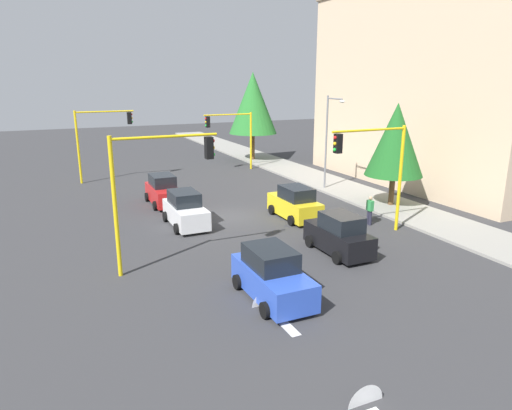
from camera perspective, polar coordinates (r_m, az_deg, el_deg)
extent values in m
plane|color=#353538|center=(28.17, -3.02, -1.57)|extent=(120.00, 120.00, 0.00)
cube|color=gray|center=(37.22, 9.28, 2.54)|extent=(80.00, 4.00, 0.15)
cube|color=silver|center=(16.65, 3.16, -14.05)|extent=(2.20, 0.36, 0.01)
cone|color=silver|center=(17.67, 1.17, -12.19)|extent=(0.01, 1.10, 1.10)
cone|color=silver|center=(13.37, 13.32, -22.74)|extent=(0.01, 1.10, 1.10)
cube|color=beige|center=(39.94, 21.25, 13.27)|extent=(21.06, 9.00, 14.90)
cylinder|color=yellow|center=(39.54, -21.07, 6.62)|extent=(0.18, 0.18, 5.79)
cylinder|color=yellow|center=(39.46, -18.15, 10.88)|extent=(0.12, 4.50, 0.12)
cube|color=black|center=(39.77, -15.34, 10.28)|extent=(0.36, 0.32, 0.96)
sphere|color=red|center=(39.77, -15.11, 10.73)|extent=(0.18, 0.18, 0.18)
sphere|color=yellow|center=(39.80, -15.08, 10.30)|extent=(0.18, 0.18, 0.18)
sphere|color=green|center=(39.82, -15.05, 9.87)|extent=(0.18, 0.18, 0.18)
cylinder|color=yellow|center=(19.94, -16.97, -0.41)|extent=(0.18, 0.18, 5.99)
cylinder|color=yellow|center=(19.79, -11.10, 8.27)|extent=(0.12, 4.50, 0.12)
cube|color=black|center=(20.39, -5.82, 7.02)|extent=(0.36, 0.32, 0.96)
sphere|color=red|center=(20.40, -5.36, 7.89)|extent=(0.18, 0.18, 0.18)
sphere|color=yellow|center=(20.44, -5.34, 7.06)|extent=(0.18, 0.18, 0.18)
sphere|color=green|center=(20.49, -5.32, 6.23)|extent=(0.18, 0.18, 0.18)
cylinder|color=yellow|center=(43.14, -0.63, 7.90)|extent=(0.18, 0.18, 5.23)
cylinder|color=yellow|center=(42.03, -3.50, 11.06)|extent=(0.12, 4.50, 0.12)
cube|color=black|center=(41.44, -5.96, 10.14)|extent=(0.36, 0.32, 0.96)
sphere|color=red|center=(41.36, -6.21, 10.54)|extent=(0.18, 0.18, 0.18)
sphere|color=yellow|center=(41.38, -6.20, 10.13)|extent=(0.18, 0.18, 0.18)
sphere|color=green|center=(41.41, -6.19, 9.71)|extent=(0.18, 0.18, 0.18)
cylinder|color=yellow|center=(26.33, 17.33, 3.06)|extent=(0.18, 0.18, 5.80)
cylinder|color=yellow|center=(24.47, 13.84, 8.96)|extent=(0.12, 4.50, 0.12)
cube|color=black|center=(23.43, 10.07, 7.47)|extent=(0.36, 0.32, 0.96)
sphere|color=red|center=(23.29, 9.74, 8.19)|extent=(0.18, 0.18, 0.18)
sphere|color=yellow|center=(23.32, 9.71, 7.46)|extent=(0.18, 0.18, 0.18)
sphere|color=green|center=(23.37, 9.67, 6.73)|extent=(0.18, 0.18, 0.18)
cylinder|color=slate|center=(35.09, 8.64, 7.48)|extent=(0.14, 0.14, 7.00)
cylinder|color=slate|center=(34.06, 9.71, 12.79)|extent=(1.80, 0.10, 0.10)
ellipsoid|color=silver|center=(33.32, 10.58, 12.44)|extent=(0.56, 0.28, 0.20)
cylinder|color=brown|center=(31.57, 16.38, 1.84)|extent=(0.36, 0.36, 2.31)
cone|color=#1E6023|center=(31.01, 16.84, 7.72)|extent=(3.70, 3.70, 4.62)
cylinder|color=brown|center=(47.71, -0.38, 7.27)|extent=(0.36, 0.36, 3.01)
cone|color=#28752D|center=(47.31, -0.39, 12.45)|extent=(4.82, 4.82, 6.02)
cube|color=red|center=(31.61, -11.31, 1.32)|extent=(4.04, 1.65, 1.05)
cube|color=black|center=(31.60, -11.48, 2.99)|extent=(2.10, 1.46, 0.76)
cylinder|color=black|center=(30.73, -9.12, 0.27)|extent=(0.60, 0.20, 0.60)
cylinder|color=black|center=(30.33, -12.34, -0.09)|extent=(0.60, 0.20, 0.60)
cylinder|color=black|center=(33.08, -10.29, 1.29)|extent=(0.60, 0.20, 0.60)
cylinder|color=black|center=(32.71, -13.30, 0.97)|extent=(0.60, 0.20, 0.60)
cube|color=white|center=(26.75, -8.65, -1.11)|extent=(4.09, 1.68, 1.05)
cube|color=black|center=(26.70, -8.85, 0.87)|extent=(2.13, 1.48, 0.76)
cylinder|color=black|center=(25.95, -5.93, -2.43)|extent=(0.60, 0.20, 0.60)
cylinder|color=black|center=(25.47, -9.77, -2.91)|extent=(0.60, 0.20, 0.60)
cylinder|color=black|center=(28.27, -7.59, -0.99)|extent=(0.60, 0.20, 0.60)
cylinder|color=black|center=(27.83, -11.12, -1.41)|extent=(0.60, 0.20, 0.60)
cube|color=black|center=(22.74, 10.10, -4.14)|extent=(3.89, 1.61, 1.05)
cube|color=black|center=(22.30, 10.49, -2.09)|extent=(2.02, 1.42, 0.76)
cylinder|color=black|center=(23.37, 6.62, -4.47)|extent=(0.60, 0.20, 0.60)
cylinder|color=black|center=(24.27, 10.14, -3.86)|extent=(0.60, 0.20, 0.60)
cylinder|color=black|center=(21.48, 9.95, -6.42)|extent=(0.60, 0.20, 0.60)
cylinder|color=black|center=(22.46, 13.63, -5.65)|extent=(0.60, 0.20, 0.60)
cube|color=yellow|center=(27.99, 4.75, -0.24)|extent=(4.07, 1.68, 1.05)
cube|color=black|center=(27.59, 5.00, 1.47)|extent=(2.12, 1.48, 0.76)
cylinder|color=black|center=(28.77, 1.95, -0.58)|extent=(0.60, 0.20, 0.60)
cylinder|color=black|center=(29.58, 5.07, -0.18)|extent=(0.60, 0.20, 0.60)
cylinder|color=black|center=(26.62, 4.37, -1.93)|extent=(0.60, 0.20, 0.60)
cylinder|color=black|center=(27.50, 7.65, -1.46)|extent=(0.60, 0.20, 0.60)
cube|color=blue|center=(17.90, 2.05, -9.38)|extent=(4.16, 1.75, 1.05)
cube|color=black|center=(17.71, 1.77, -6.47)|extent=(2.16, 1.54, 0.76)
cylinder|color=black|center=(17.47, 6.76, -11.56)|extent=(0.60, 0.20, 0.60)
cylinder|color=black|center=(16.67, 1.12, -12.85)|extent=(0.60, 0.20, 0.60)
cylinder|color=black|center=(19.50, 2.81, -8.50)|extent=(0.60, 0.20, 0.60)
cylinder|color=black|center=(18.78, -2.33, -9.46)|extent=(0.60, 0.20, 0.60)
cylinder|color=#262638|center=(27.39, 13.92, -1.58)|extent=(0.16, 0.16, 0.85)
cylinder|color=#262638|center=(27.54, 13.66, -1.47)|extent=(0.16, 0.16, 0.85)
cube|color=green|center=(27.27, 13.89, -0.07)|extent=(0.40, 0.24, 0.60)
sphere|color=tan|center=(27.16, 13.95, 0.83)|extent=(0.22, 0.22, 0.22)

